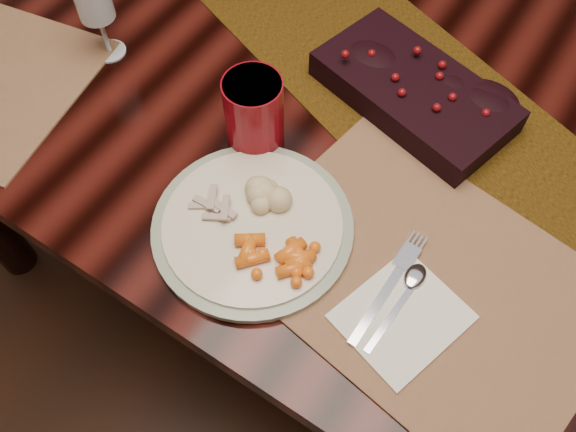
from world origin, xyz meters
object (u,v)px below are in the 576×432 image
Objects in this scene: placemat_main at (424,279)px; dinner_plate at (253,226)px; dining_table at (362,223)px; napkin at (402,317)px; centerpiece at (415,88)px; turkey_shreds at (212,209)px; baby_carrots at (275,252)px; red_cup at (254,113)px; mashed_potatoes at (267,194)px; wine_glass at (98,15)px.

placemat_main is 0.26m from dinner_plate.
napkin is at bearing -58.24° from dining_table.
turkey_shreds is at bearing -111.23° from centerpiece.
centerpiece reaches higher than napkin.
napkin is (0.20, -0.32, 0.38)m from dining_table.
baby_carrots is 0.12m from turkey_shreds.
dinner_plate is 2.35× the size of red_cup.
turkey_shreds is at bearing -161.13° from napkin.
baby_carrots reaches higher than dining_table.
baby_carrots is at bearing -145.63° from placemat_main.
red_cup is at bearing 176.51° from placemat_main.
turkey_shreds reaches higher than placemat_main.
mashed_potatoes reaches higher than placemat_main.
mashed_potatoes is at bearing -101.66° from dining_table.
turkey_shreds is (-0.14, -0.37, -0.01)m from centerpiece.
red_cup is 0.76× the size of wine_glass.
napkin is 0.38m from red_cup.
dining_table is 25.16× the size of turkey_shreds.
wine_glass reaches higher than dinner_plate.
wine_glass reaches higher than baby_carrots.
centerpiece is 0.32m from mashed_potatoes.
placemat_main is at bearing -8.09° from wine_glass.
centerpiece is 0.54m from wine_glass.
mashed_potatoes is at bearing -165.95° from placemat_main.
napkin is at bearing -10.60° from mashed_potatoes.
wine_glass is (-0.42, 0.12, 0.04)m from mashed_potatoes.
placemat_main is at bearing -59.53° from centerpiece.
centerpiece reaches higher than turkey_shreds.
centerpiece reaches higher than mashed_potatoes.
centerpiece is 4.63× the size of mashed_potatoes.
wine_glass reaches higher than centerpiece.
wine_glass reaches higher than turkey_shreds.
centerpiece is at bearing 86.31° from baby_carrots.
mashed_potatoes reaches higher than dinner_plate.
dinner_plate is 0.18m from red_cup.
centerpiece is 1.11× the size of dinner_plate.
dinner_plate is at bearing 156.90° from baby_carrots.
wine_glass is at bearing 154.02° from turkey_shreds.
turkey_shreds is (-0.12, 0.01, -0.00)m from baby_carrots.
dining_table is 6.08× the size of dinner_plate.
wine_glass is at bearing 164.34° from mashed_potatoes.
napkin is 0.95× the size of wine_glass.
placemat_main is (0.20, -0.25, 0.38)m from dining_table.
turkey_shreds is at bearing -165.55° from dinner_plate.
centerpiece is 0.39m from napkin.
centerpiece is at bearing 76.93° from dinner_plate.
dining_table is 0.50m from red_cup.
placemat_main is 0.69m from wine_glass.
placemat_main is 2.98× the size of wine_glass.
turkey_shreds reaches higher than dinner_plate.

